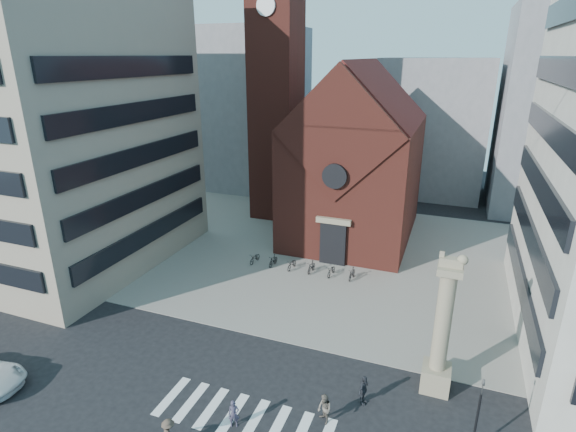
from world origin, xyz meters
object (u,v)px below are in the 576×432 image
Objects in this scene: lion_column at (441,338)px; scooter_0 at (255,258)px; pedestrian_1 at (325,409)px; pedestrian_2 at (363,390)px; pedestrian_0 at (234,414)px; traffic_light at (478,415)px.

lion_column reaches higher than scooter_0.
lion_column is 5.07× the size of pedestrian_1.
pedestrian_1 is at bearing -138.14° from lion_column.
pedestrian_2 is at bearing -42.65° from scooter_0.
scooter_0 is (-11.52, 16.31, -0.35)m from pedestrian_1.
pedestrian_1 is at bearing -0.22° from pedestrian_0.
traffic_light reaches higher than scooter_0.
scooter_0 is at bearing 145.52° from lion_column.
pedestrian_0 is (-9.65, -6.68, -2.67)m from lion_column.
lion_column is at bearing 116.46° from traffic_light.
scooter_0 is (-16.83, 11.56, -2.95)m from lion_column.
pedestrian_0 is (-11.64, -2.68, -1.50)m from traffic_light.
lion_column is 2.02× the size of traffic_light.
pedestrian_0 is at bearing -112.32° from pedestrian_1.
traffic_light reaches higher than pedestrian_2.
traffic_light is 24.48m from scooter_0.
pedestrian_2 is at bearing -144.12° from lion_column.
scooter_0 is (-18.82, 15.56, -1.78)m from traffic_light.
pedestrian_1 is (4.34, 1.92, 0.07)m from pedestrian_0.
pedestrian_0 is 4.75m from pedestrian_1.
lion_column is 5.54× the size of pedestrian_0.
lion_column reaches higher than pedestrian_2.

